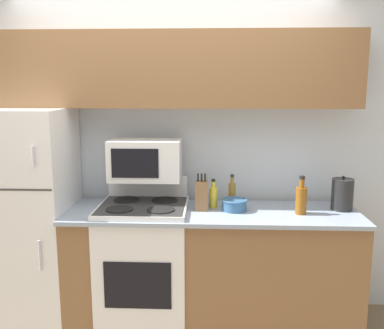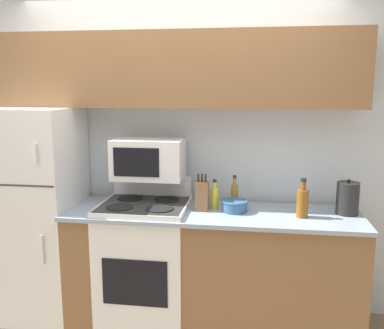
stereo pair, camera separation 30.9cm
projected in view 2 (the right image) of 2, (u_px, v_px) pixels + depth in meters
wall_back at (178, 154)px, 3.51m from camera, size 8.00×0.05×2.55m
lower_cabinets at (212, 269)px, 3.24m from camera, size 2.16×0.63×0.92m
refrigerator at (37, 213)px, 3.40m from camera, size 0.65×0.66×1.66m
upper_cabinets at (174, 70)px, 3.21m from camera, size 2.81×0.31×0.56m
stove at (145, 261)px, 3.30m from camera, size 0.66×0.61×1.12m
microwave at (148, 159)px, 3.29m from camera, size 0.54×0.31×0.31m
knife_block at (202, 196)px, 3.16m from camera, size 0.09×0.10×0.28m
bowl at (235, 206)px, 3.13m from camera, size 0.19×0.19×0.09m
bottle_vinegar at (234, 194)px, 3.27m from camera, size 0.06×0.06×0.24m
bottle_whiskey at (302, 202)px, 2.99m from camera, size 0.08×0.08×0.28m
bottle_cooking_spray at (215, 197)px, 3.21m from camera, size 0.06×0.06×0.22m
kettle at (348, 198)px, 3.06m from camera, size 0.16×0.16×0.26m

